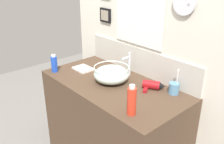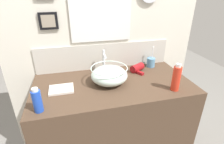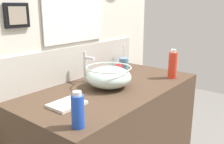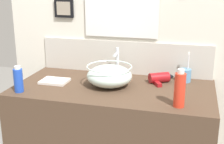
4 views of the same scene
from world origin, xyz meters
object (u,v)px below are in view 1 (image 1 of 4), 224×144
glass_bowl_sink (111,74)px  shampoo_bottle (54,64)px  hair_drier (153,85)px  hand_towel (83,69)px  lotion_bottle (132,101)px  faucet (129,63)px  toothbrush_cup (174,88)px

glass_bowl_sink → shampoo_bottle: size_ratio=1.78×
hair_drier → hand_towel: bearing=-165.4°
shampoo_bottle → hand_towel: 0.27m
hand_towel → hair_drier: bearing=14.6°
hair_drier → shampoo_bottle: 0.92m
hair_drier → lotion_bottle: size_ratio=0.88×
lotion_bottle → hand_towel: 0.86m
faucet → toothbrush_cup: (0.47, 0.02, -0.07)m
lotion_bottle → hand_towel: lotion_bottle is taller
hair_drier → glass_bowl_sink: bearing=-153.4°
faucet → hair_drier: bearing=-7.6°
faucet → hand_towel: size_ratio=1.18×
toothbrush_cup → hair_drier: bearing=-158.0°
glass_bowl_sink → hand_towel: size_ratio=1.63×
toothbrush_cup → shampoo_bottle: size_ratio=1.24×
lotion_bottle → hand_towel: (-0.83, 0.20, -0.09)m
toothbrush_cup → hand_towel: (-0.85, -0.24, -0.04)m
toothbrush_cup → lotion_bottle: (-0.01, -0.45, 0.05)m
hair_drier → hand_towel: hair_drier is taller
toothbrush_cup → faucet: bearing=-177.5°
hand_towel → faucet: bearing=30.5°
faucet → hand_towel: (-0.38, -0.22, -0.11)m
faucet → shampoo_bottle: 0.68m
lotion_bottle → hand_towel: size_ratio=1.18×
glass_bowl_sink → lotion_bottle: lotion_bottle is taller
glass_bowl_sink → lotion_bottle: (0.46, -0.23, 0.03)m
toothbrush_cup → shampoo_bottle: 1.09m
glass_bowl_sink → lotion_bottle: 0.51m
lotion_bottle → shampoo_bottle: lotion_bottle is taller
toothbrush_cup → shampoo_bottle: (-0.98, -0.47, 0.03)m
hair_drier → shampoo_bottle: shampoo_bottle is taller
toothbrush_cup → lotion_bottle: size_ratio=0.96×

